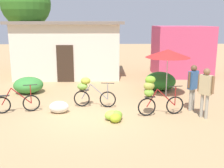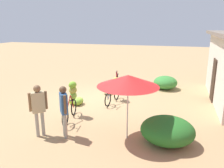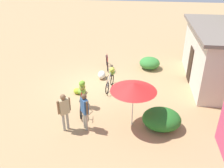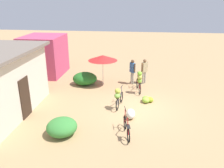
% 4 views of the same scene
% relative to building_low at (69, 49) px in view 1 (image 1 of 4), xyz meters
% --- Properties ---
extents(ground_plane, '(60.00, 60.00, 0.00)m').
position_rel_building_low_xyz_m(ground_plane, '(1.50, -7.18, -1.63)').
color(ground_plane, tan).
extents(building_low, '(6.34, 3.91, 3.23)m').
position_rel_building_low_xyz_m(building_low, '(0.00, 0.00, 0.00)').
color(building_low, beige).
rests_on(building_low, ground).
extents(shop_pink, '(3.20, 2.80, 2.95)m').
position_rel_building_low_xyz_m(shop_pink, '(6.76, 0.02, -0.16)').
color(shop_pink, '#C64167').
rests_on(shop_pink, ground).
extents(tree_behind_building, '(3.26, 3.26, 6.00)m').
position_rel_building_low_xyz_m(tree_behind_building, '(-3.04, 2.52, 2.72)').
color(tree_behind_building, brown).
rests_on(tree_behind_building, ground).
extents(hedge_bush_front_left, '(1.34, 1.32, 0.74)m').
position_rel_building_low_xyz_m(hedge_bush_front_left, '(-1.40, -4.00, -1.26)').
color(hedge_bush_front_left, '#388337').
rests_on(hedge_bush_front_left, ground).
extents(hedge_bush_front_right, '(1.44, 1.64, 0.85)m').
position_rel_building_low_xyz_m(hedge_bush_front_right, '(4.80, -3.54, -1.20)').
color(hedge_bush_front_right, '#246923').
rests_on(hedge_bush_front_right, ground).
extents(market_umbrella, '(1.91, 1.91, 2.08)m').
position_rel_building_low_xyz_m(market_umbrella, '(4.81, -4.79, 0.27)').
color(market_umbrella, beige).
rests_on(market_umbrella, ground).
extents(bicycle_leftmost, '(1.62, 0.39, 1.01)m').
position_rel_building_low_xyz_m(bicycle_leftmost, '(-1.08, -6.76, -1.28)').
color(bicycle_leftmost, black).
rests_on(bicycle_leftmost, ground).
extents(bicycle_near_pile, '(1.64, 0.38, 1.15)m').
position_rel_building_low_xyz_m(bicycle_near_pile, '(1.48, -6.15, -0.95)').
color(bicycle_near_pile, black).
rests_on(bicycle_near_pile, ground).
extents(bicycle_center_loaded, '(1.68, 0.39, 1.42)m').
position_rel_building_low_xyz_m(bicycle_center_loaded, '(3.80, -7.22, -0.81)').
color(bicycle_center_loaded, black).
rests_on(bicycle_center_loaded, ground).
extents(banana_pile_on_ground, '(0.77, 0.80, 0.32)m').
position_rel_building_low_xyz_m(banana_pile_on_ground, '(2.42, -7.70, -1.47)').
color(banana_pile_on_ground, '#79A931').
rests_on(banana_pile_on_ground, ground).
extents(produce_sack, '(0.73, 0.49, 0.44)m').
position_rel_building_low_xyz_m(produce_sack, '(0.45, -6.87, -1.41)').
color(produce_sack, silver).
rests_on(produce_sack, ground).
extents(person_vendor, '(0.42, 0.44, 1.73)m').
position_rel_building_low_xyz_m(person_vendor, '(5.50, -7.54, -0.56)').
color(person_vendor, gray).
rests_on(person_vendor, ground).
extents(person_bystander, '(0.47, 0.40, 1.71)m').
position_rel_building_low_xyz_m(person_bystander, '(5.33, -6.73, -0.58)').
color(person_bystander, gray).
rests_on(person_bystander, ground).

